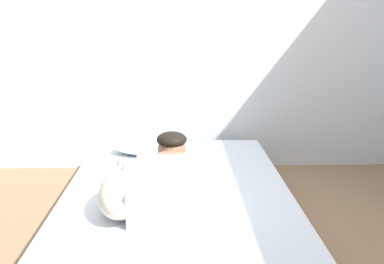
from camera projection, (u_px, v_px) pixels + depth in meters
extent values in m
plane|color=#8C6B4C|center=(172.00, 262.00, 2.30)|extent=(12.27, 12.27, 0.00)
cube|color=silver|center=(173.00, 21.00, 3.49)|extent=(4.14, 0.10, 2.50)
cube|color=#726051|center=(178.00, 216.00, 2.70)|extent=(1.38, 1.94, 0.12)
cube|color=silver|center=(178.00, 195.00, 2.66)|extent=(1.34, 1.88, 0.16)
ellipsoid|color=silver|center=(149.00, 146.00, 3.22)|extent=(0.52, 0.32, 0.11)
cube|color=silver|center=(171.00, 187.00, 2.34)|extent=(0.42, 0.64, 0.18)
ellipsoid|color=#8C664C|center=(171.00, 163.00, 2.67)|extent=(0.32, 0.20, 0.16)
sphere|color=#8C664C|center=(172.00, 150.00, 2.81)|extent=(0.19, 0.19, 0.19)
ellipsoid|color=black|center=(172.00, 140.00, 2.79)|extent=(0.20, 0.20, 0.10)
cylinder|color=#8C664C|center=(157.00, 161.00, 2.81)|extent=(0.23, 0.07, 0.14)
cylinder|color=#8C664C|center=(187.00, 161.00, 2.81)|extent=(0.23, 0.07, 0.14)
ellipsoid|color=beige|center=(124.00, 193.00, 2.24)|extent=(0.26, 0.48, 0.20)
sphere|color=beige|center=(133.00, 172.00, 2.49)|extent=(0.15, 0.15, 0.15)
cone|color=#A79F8E|center=(120.00, 160.00, 2.48)|extent=(0.05, 0.05, 0.05)
cone|color=#A79F8E|center=(137.00, 160.00, 2.49)|extent=(0.05, 0.05, 0.05)
cylinder|color=white|center=(194.00, 157.00, 3.01)|extent=(0.09, 0.09, 0.07)
torus|color=white|center=(202.00, 157.00, 3.01)|extent=(0.05, 0.01, 0.05)
cube|color=black|center=(192.00, 196.00, 2.44)|extent=(0.07, 0.14, 0.01)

